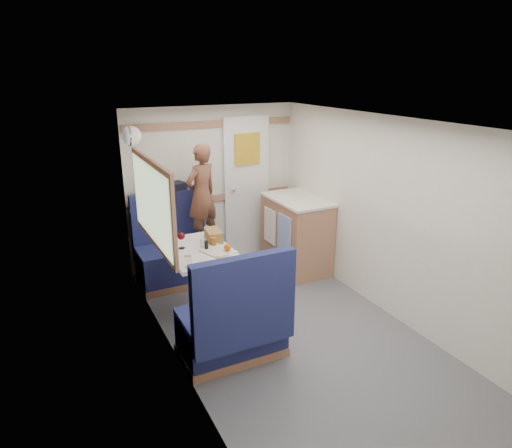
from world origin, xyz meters
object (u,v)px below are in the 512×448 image
dome_light (132,136)px  beer_glass (213,242)px  person (202,195)px  galley_counter (296,233)px  tray (218,251)px  duffel_bag (165,194)px  salt_grinder (202,243)px  bench_near (234,328)px  pepper_grinder (206,246)px  cheese_block (223,256)px  tumbler_left (188,262)px  orange_fruit (227,247)px  wine_glass (181,237)px  bread_loaf (214,235)px  bench_far (176,257)px  dinette_table (199,263)px

dome_light → beer_glass: 1.41m
person → galley_counter: bearing=143.7°
person → tray: size_ratio=3.69×
beer_glass → duffel_bag: bearing=98.6°
tray → salt_grinder: bearing=118.1°
bench_near → pepper_grinder: 0.93m
dome_light → cheese_block: 1.64m
tumbler_left → beer_glass: 0.53m
galley_counter → orange_fruit: galley_counter is taller
wine_glass → bread_loaf: size_ratio=0.63×
person → tumbler_left: 1.33m
bench_far → wine_glass: 0.96m
salt_grinder → pepper_grinder: bearing=-82.4°
galley_counter → salt_grinder: galley_counter is taller
bread_loaf → person: bearing=80.3°
bench_far → galley_counter: 1.51m
tray → cheese_block: (-0.03, -0.18, 0.03)m
cheese_block → bread_loaf: bread_loaf is taller
dome_light → dinette_table: bearing=-65.4°
duffel_bag → orange_fruit: (0.24, -1.33, -0.24)m
tumbler_left → duffel_bag: bearing=81.8°
wine_glass → bench_near: bearing=-81.4°
orange_fruit → person: bearing=83.8°
bench_near → pepper_grinder: bench_near is taller
wine_glass → bread_loaf: wine_glass is taller
bench_near → salt_grinder: (0.05, 0.89, 0.47)m
tray → salt_grinder: salt_grinder is taller
duffel_bag → beer_glass: duffel_bag is taller
tray → dome_light: bearing=117.9°
orange_fruit → bread_loaf: 0.37m
dinette_table → wine_glass: 0.32m
person → pepper_grinder: (-0.28, -0.88, -0.27)m
pepper_grinder → tumbler_left: bearing=-133.6°
bench_far → pepper_grinder: bearing=-86.3°
tray → bench_far: bearing=98.1°
orange_fruit → cheese_block: bearing=-128.2°
bread_loaf → pepper_grinder: bearing=-125.9°
duffel_bag → beer_glass: bearing=-97.2°
dinette_table → bench_near: bench_near is taller
cheese_block → bread_loaf: bearing=78.0°
tray → galley_counter: bearing=28.2°
dome_light → pepper_grinder: dome_light is taller
dinette_table → salt_grinder: 0.21m
bench_far → salt_grinder: size_ratio=10.78×
duffel_bag → pepper_grinder: 1.21m
bench_near → duffel_bag: (-0.01, 1.98, 0.72)m
dome_light → orange_fruit: dome_light is taller
wine_glass → pepper_grinder: size_ratio=1.73×
dome_light → pepper_grinder: size_ratio=2.06×
dinette_table → dome_light: bearing=114.6°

